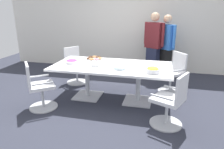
% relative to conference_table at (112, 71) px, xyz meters
% --- Properties ---
extents(ground_plane, '(10.00, 10.00, 0.01)m').
position_rel_conference_table_xyz_m(ground_plane, '(0.00, 0.00, -0.63)').
color(ground_plane, '#2D303D').
extents(back_wall, '(8.00, 0.10, 2.80)m').
position_rel_conference_table_xyz_m(back_wall, '(0.00, 2.40, 0.77)').
color(back_wall, white).
rests_on(back_wall, ground).
extents(conference_table, '(2.40, 1.20, 0.75)m').
position_rel_conference_table_xyz_m(conference_table, '(0.00, 0.00, 0.00)').
color(conference_table, white).
rests_on(conference_table, ground).
extents(office_chair_0, '(0.76, 0.76, 0.91)m').
position_rel_conference_table_xyz_m(office_chair_0, '(1.25, 0.75, -0.22)').
color(office_chair_0, silver).
rests_on(office_chair_0, ground).
extents(office_chair_1, '(0.75, 0.75, 0.91)m').
position_rel_conference_table_xyz_m(office_chair_1, '(-1.16, 0.80, -0.22)').
color(office_chair_1, silver).
rests_on(office_chair_1, ground).
extents(office_chair_2, '(0.76, 0.76, 0.91)m').
position_rel_conference_table_xyz_m(office_chair_2, '(-1.25, -0.75, -0.22)').
color(office_chair_2, silver).
rests_on(office_chair_2, ground).
extents(office_chair_3, '(0.72, 0.72, 0.91)m').
position_rel_conference_table_xyz_m(office_chair_3, '(1.17, -0.79, -0.22)').
color(office_chair_3, silver).
rests_on(office_chair_3, ground).
extents(person_standing_0, '(0.56, 0.41, 1.76)m').
position_rel_conference_table_xyz_m(person_standing_0, '(0.74, 1.68, 0.29)').
color(person_standing_0, '#232842').
rests_on(person_standing_0, ground).
extents(person_standing_1, '(0.49, 0.49, 1.70)m').
position_rel_conference_table_xyz_m(person_standing_1, '(1.06, 1.73, 0.26)').
color(person_standing_1, black).
rests_on(person_standing_1, ground).
extents(snack_bowl_candy_mix, '(0.25, 0.25, 0.08)m').
position_rel_conference_table_xyz_m(snack_bowl_candy_mix, '(-0.87, -0.04, 0.16)').
color(snack_bowl_candy_mix, white).
rests_on(snack_bowl_candy_mix, conference_table).
extents(snack_bowl_chips_yellow, '(0.24, 0.24, 0.12)m').
position_rel_conference_table_xyz_m(snack_bowl_chips_yellow, '(0.84, -0.34, 0.18)').
color(snack_bowl_chips_yellow, white).
rests_on(snack_bowl_chips_yellow, conference_table).
extents(donut_platter, '(0.36, 0.36, 0.04)m').
position_rel_conference_table_xyz_m(donut_platter, '(-0.52, 0.42, 0.14)').
color(donut_platter, white).
rests_on(donut_platter, conference_table).
extents(plate_stack, '(0.23, 0.23, 0.05)m').
position_rel_conference_table_xyz_m(plate_stack, '(0.21, -0.24, 0.15)').
color(plate_stack, white).
rests_on(plate_stack, conference_table).
extents(napkin_pile, '(0.16, 0.16, 0.07)m').
position_rel_conference_table_xyz_m(napkin_pile, '(-0.29, -0.15, 0.16)').
color(napkin_pile, white).
rests_on(napkin_pile, conference_table).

